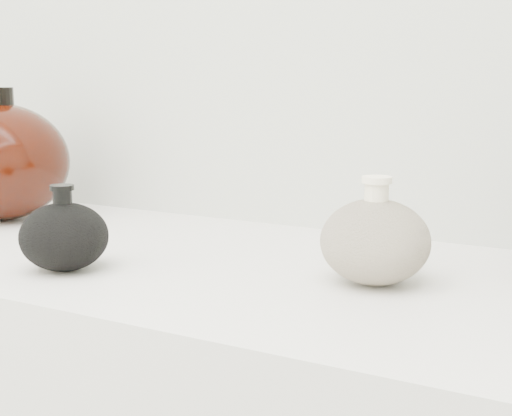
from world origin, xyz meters
The scene contains 2 objects.
black_gourd_vase centered at (-0.16, 0.82, 0.94)m, with size 0.12×0.12×0.11m.
cream_gourd_vase centered at (0.19, 0.95, 0.95)m, with size 0.13×0.13×0.12m.
Camera 1 is at (0.46, 0.19, 1.13)m, focal length 50.00 mm.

